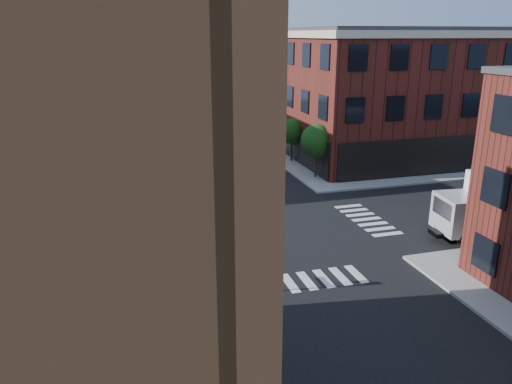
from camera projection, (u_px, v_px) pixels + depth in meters
name	position (u px, v px, depth m)	size (l,w,h in m)	color
ground	(266.00, 230.00, 31.17)	(120.00, 120.00, 0.00)	black
sidewalk_ne	(389.00, 143.00, 55.92)	(30.00, 30.00, 0.15)	gray
building_ne	(416.00, 94.00, 49.42)	(25.00, 16.00, 12.00)	#471A11
tree_near	(318.00, 142.00, 41.34)	(2.69, 2.69, 4.49)	black
tree_far	(293.00, 132.00, 46.93)	(2.43, 2.43, 4.07)	black
signal_pole	(167.00, 240.00, 22.42)	(1.29, 1.24, 4.60)	black
box_truck	(512.00, 204.00, 29.58)	(8.96, 3.61, 3.96)	silver
traffic_cone	(189.00, 278.00, 24.34)	(0.45, 0.45, 0.74)	red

